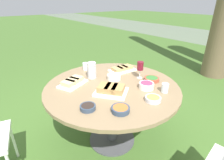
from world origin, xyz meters
name	(u,v)px	position (x,y,z in m)	size (l,w,h in m)	color
ground_plane	(112,139)	(0.00, 0.00, 0.00)	(40.00, 40.00, 0.00)	#446B2B
dining_table	(112,94)	(0.00, 0.00, 0.63)	(1.39, 1.39, 0.73)	#4C4C51
water_pitcher	(92,70)	(-0.29, -0.06, 0.83)	(0.11, 0.10, 0.18)	silver
wine_glass	(140,66)	(0.04, 0.36, 0.87)	(0.07, 0.07, 0.19)	silver
platter_bread_main	(111,90)	(0.12, -0.11, 0.77)	(0.39, 0.37, 0.08)	white
platter_charcuterie	(73,82)	(-0.26, -0.32, 0.76)	(0.29, 0.34, 0.07)	white
platter_sandwich_side	(122,69)	(-0.24, 0.35, 0.76)	(0.20, 0.34, 0.06)	white
bowl_fries	(153,99)	(0.47, 0.10, 0.76)	(0.14, 0.14, 0.04)	silver
bowl_salad	(152,79)	(0.18, 0.41, 0.75)	(0.16, 0.16, 0.04)	#B74733
bowl_olives	(88,107)	(0.23, -0.42, 0.76)	(0.13, 0.13, 0.04)	#334256
bowl_dip_red	(146,85)	(0.27, 0.23, 0.77)	(0.15, 0.15, 0.06)	white
bowl_dip_cream	(114,77)	(-0.10, 0.11, 0.77)	(0.15, 0.15, 0.06)	white
bowl_roasted_veg	(120,109)	(0.41, -0.24, 0.76)	(0.15, 0.15, 0.04)	#334256
cup_water_near	(165,88)	(0.43, 0.31, 0.78)	(0.07, 0.07, 0.09)	silver
cup_water_far	(85,66)	(-0.55, 0.00, 0.78)	(0.06, 0.06, 0.09)	silver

